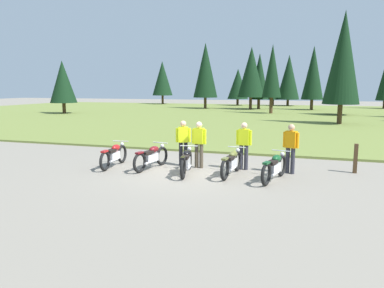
{
  "coord_description": "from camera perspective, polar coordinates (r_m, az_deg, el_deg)",
  "views": [
    {
      "loc": [
        3.84,
        -11.5,
        2.88
      ],
      "look_at": [
        0.0,
        0.6,
        0.9
      ],
      "focal_mm": 34.19,
      "sensor_mm": 36.0,
      "label": 1
    }
  ],
  "objects": [
    {
      "name": "ground_plane",
      "position": [
        12.46,
        -0.84,
        -4.5
      ],
      "size": [
        140.0,
        140.0,
        0.0
      ],
      "primitive_type": "plane",
      "color": "gray"
    },
    {
      "name": "grass_moorland",
      "position": [
        37.62,
        11.73,
        4.37
      ],
      "size": [
        80.0,
        44.0,
        0.1
      ],
      "primitive_type": "cube",
      "color": "olive",
      "rests_on": "ground"
    },
    {
      "name": "forest_treeline",
      "position": [
        45.52,
        13.92,
        10.35
      ],
      "size": [
        39.47,
        29.99,
        8.54
      ],
      "color": "#47331E",
      "rests_on": "ground"
    },
    {
      "name": "motorcycle_red",
      "position": [
        13.61,
        -12.06,
        -1.67
      ],
      "size": [
        0.62,
        2.1,
        0.88
      ],
      "color": "black",
      "rests_on": "ground"
    },
    {
      "name": "motorcycle_maroon",
      "position": [
        13.05,
        -6.33,
        -1.97
      ],
      "size": [
        0.65,
        2.08,
        0.88
      ],
      "color": "black",
      "rests_on": "ground"
    },
    {
      "name": "motorcycle_black",
      "position": [
        12.19,
        -0.88,
        -2.69
      ],
      "size": [
        0.68,
        2.09,
        0.88
      ],
      "color": "black",
      "rests_on": "ground"
    },
    {
      "name": "motorcycle_olive",
      "position": [
        12.06,
        6.21,
        -2.87
      ],
      "size": [
        0.62,
        2.1,
        0.88
      ],
      "color": "black",
      "rests_on": "ground"
    },
    {
      "name": "motorcycle_british_green",
      "position": [
        11.61,
        12.77,
        -3.5
      ],
      "size": [
        0.77,
        2.06,
        0.88
      ],
      "color": "black",
      "rests_on": "ground"
    },
    {
      "name": "rider_with_back_turned",
      "position": [
        12.89,
        8.09,
        0.16
      ],
      "size": [
        0.55,
        0.23,
        1.67
      ],
      "color": "#2D2D38",
      "rests_on": "ground"
    },
    {
      "name": "rider_in_hivis_vest",
      "position": [
        13.42,
        -1.37,
        0.59
      ],
      "size": [
        0.53,
        0.32,
        1.67
      ],
      "color": "black",
      "rests_on": "ground"
    },
    {
      "name": "rider_checking_bike",
      "position": [
        12.62,
        15.15,
        -0.25
      ],
      "size": [
        0.53,
        0.32,
        1.67
      ],
      "color": "#2D2D38",
      "rests_on": "ground"
    },
    {
      "name": "rider_near_row_end",
      "position": [
        13.05,
        1.1,
        0.35
      ],
      "size": [
        0.55,
        0.25,
        1.67
      ],
      "color": "#4C4233",
      "rests_on": "ground"
    },
    {
      "name": "trail_marker_post",
      "position": [
        13.49,
        24.15,
        -2.08
      ],
      "size": [
        0.12,
        0.12,
        1.0
      ],
      "primitive_type": "cube",
      "color": "#47331E",
      "rests_on": "ground"
    }
  ]
}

